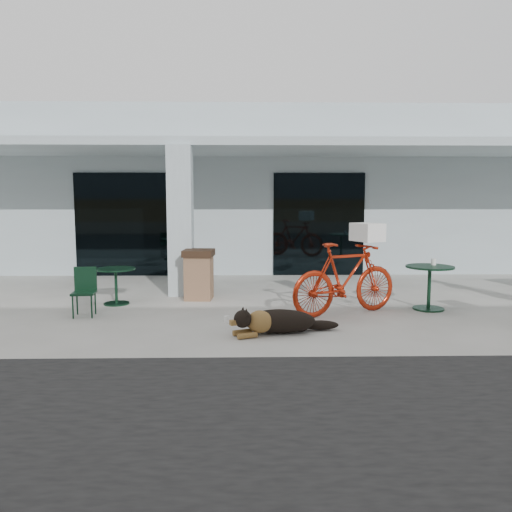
{
  "coord_description": "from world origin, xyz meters",
  "views": [
    {
      "loc": [
        -0.15,
        -8.18,
        2.02
      ],
      "look_at": [
        0.05,
        0.74,
        1.0
      ],
      "focal_mm": 35.0,
      "sensor_mm": 36.0,
      "label": 1
    }
  ],
  "objects_px": {
    "cafe_table_near": "(116,286)",
    "trash_receptacle": "(199,274)",
    "bicycle": "(345,278)",
    "cafe_table_far": "(429,288)",
    "dog": "(279,320)",
    "cafe_chair_near": "(84,292)"
  },
  "relations": [
    {
      "from": "dog",
      "to": "trash_receptacle",
      "type": "height_order",
      "value": "trash_receptacle"
    },
    {
      "from": "bicycle",
      "to": "trash_receptacle",
      "type": "relative_size",
      "value": 2.1
    },
    {
      "from": "bicycle",
      "to": "trash_receptacle",
      "type": "distance_m",
      "value": 3.03
    },
    {
      "from": "cafe_chair_near",
      "to": "dog",
      "type": "bearing_deg",
      "value": -25.03
    },
    {
      "from": "dog",
      "to": "cafe_table_far",
      "type": "relative_size",
      "value": 1.47
    },
    {
      "from": "cafe_chair_near",
      "to": "cafe_table_far",
      "type": "relative_size",
      "value": 0.98
    },
    {
      "from": "dog",
      "to": "cafe_table_near",
      "type": "distance_m",
      "value": 3.71
    },
    {
      "from": "bicycle",
      "to": "cafe_chair_near",
      "type": "relative_size",
      "value": 2.52
    },
    {
      "from": "cafe_table_far",
      "to": "trash_receptacle",
      "type": "relative_size",
      "value": 0.85
    },
    {
      "from": "bicycle",
      "to": "cafe_table_near",
      "type": "distance_m",
      "value": 4.35
    },
    {
      "from": "cafe_chair_near",
      "to": "trash_receptacle",
      "type": "bearing_deg",
      "value": 32.89
    },
    {
      "from": "dog",
      "to": "cafe_table_near",
      "type": "xyz_separation_m",
      "value": [
        -3.0,
        2.18,
        0.14
      ]
    },
    {
      "from": "cafe_table_near",
      "to": "trash_receptacle",
      "type": "xyz_separation_m",
      "value": [
        1.55,
        0.46,
        0.15
      ]
    },
    {
      "from": "cafe_table_near",
      "to": "bicycle",
      "type": "bearing_deg",
      "value": -12.52
    },
    {
      "from": "cafe_chair_near",
      "to": "cafe_table_near",
      "type": "bearing_deg",
      "value": 68.13
    },
    {
      "from": "trash_receptacle",
      "to": "dog",
      "type": "bearing_deg",
      "value": -61.25
    },
    {
      "from": "trash_receptacle",
      "to": "cafe_table_near",
      "type": "bearing_deg",
      "value": -163.56
    },
    {
      "from": "cafe_table_near",
      "to": "cafe_table_far",
      "type": "distance_m",
      "value": 5.89
    },
    {
      "from": "bicycle",
      "to": "trash_receptacle",
      "type": "height_order",
      "value": "bicycle"
    },
    {
      "from": "dog",
      "to": "cafe_chair_near",
      "type": "relative_size",
      "value": 1.5
    },
    {
      "from": "dog",
      "to": "cafe_chair_near",
      "type": "height_order",
      "value": "cafe_chair_near"
    },
    {
      "from": "trash_receptacle",
      "to": "cafe_chair_near",
      "type": "bearing_deg",
      "value": -141.72
    }
  ]
}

